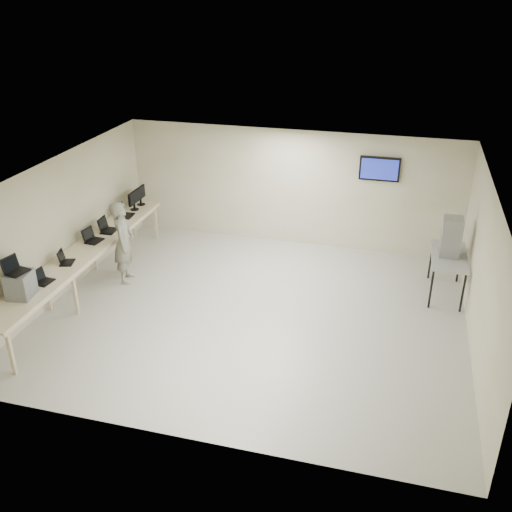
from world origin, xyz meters
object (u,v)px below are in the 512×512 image
(workbench, at_px, (83,255))
(side_table, at_px, (449,258))
(soldier, at_px, (124,242))
(equipment_box, at_px, (20,284))

(workbench, xyz_separation_m, side_table, (7.19, 1.76, -0.01))
(workbench, bearing_deg, soldier, 46.59)
(equipment_box, height_order, soldier, soldier)
(equipment_box, relative_size, side_table, 0.31)
(equipment_box, bearing_deg, soldier, 66.82)
(workbench, xyz_separation_m, soldier, (0.59, 0.63, 0.07))
(soldier, xyz_separation_m, side_table, (6.60, 1.13, -0.08))
(workbench, relative_size, side_table, 4.04)
(workbench, relative_size, soldier, 3.33)
(workbench, height_order, side_table, workbench)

